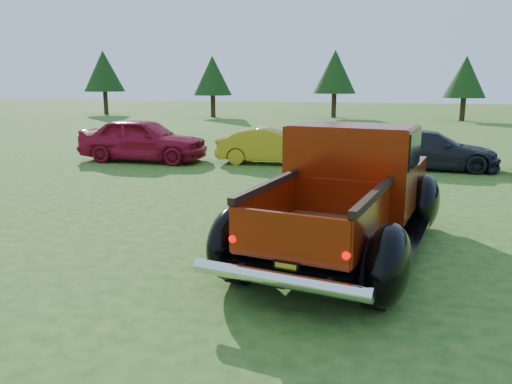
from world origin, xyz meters
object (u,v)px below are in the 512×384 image
tree_west (212,76)px  tree_mid_left (335,72)px  show_car_yellow (271,146)px  tree_mid_right (465,77)px  show_car_red (143,139)px  pickup_truck (351,190)px  tree_far_west (104,71)px  show_car_grey (429,150)px

tree_west → tree_mid_left: bearing=12.5°
tree_west → show_car_yellow: size_ratio=1.30×
tree_mid_right → show_car_yellow: bearing=-110.8°
tree_mid_right → show_car_red: bearing=-119.4°
tree_mid_left → tree_west: bearing=-167.5°
tree_mid_right → pickup_truck: 29.87m
tree_far_west → show_car_yellow: (19.82, -21.52, -2.94)m
tree_mid_left → show_car_yellow: (0.82, -22.52, -2.80)m
tree_far_west → tree_mid_right: 28.01m
tree_far_west → show_car_red: size_ratio=1.20×
show_car_yellow → show_car_grey: bearing=-92.1°
pickup_truck → show_car_grey: pickup_truck is taller
tree_west → show_car_grey: tree_west is taller
tree_mid_right → pickup_truck: bearing=-99.4°
tree_west → pickup_truck: (13.16, -28.41, -2.17)m
tree_mid_left → show_car_yellow: bearing=-87.9°
show_car_red → show_car_yellow: show_car_red is taller
pickup_truck → tree_mid_left: bearing=106.8°
tree_west → show_car_red: tree_west is taller
pickup_truck → show_car_red: bearing=145.7°
tree_mid_right → pickup_truck: (-4.84, -29.41, -2.03)m
tree_far_west → show_car_grey: tree_far_west is taller
tree_mid_right → show_car_red: 25.56m
tree_west → show_car_yellow: 22.89m
tree_far_west → tree_mid_left: 19.03m
show_car_yellow → tree_mid_left: bearing=-4.3°
tree_mid_right → pickup_truck: size_ratio=0.78×
pickup_truck → show_car_yellow: pickup_truck is taller
tree_west → tree_mid_right: size_ratio=1.05×
tree_mid_left → show_car_grey: bearing=-75.3°
tree_west → tree_mid_right: 18.03m
tree_mid_left → pickup_truck: tree_mid_left is taller
show_car_red → show_car_grey: 9.35m
tree_far_west → show_car_yellow: size_ratio=1.47×
tree_mid_left → pickup_truck: size_ratio=0.89×
tree_mid_right → show_car_grey: tree_mid_right is taller
pickup_truck → tree_west: bearing=123.9°
tree_west → show_car_red: bearing=-75.4°
show_car_yellow → pickup_truck: bearing=-163.4°
tree_mid_left → show_car_yellow: size_ratio=1.41×
tree_far_west → tree_mid_right: tree_far_west is taller
show_car_red → show_car_grey: show_car_red is taller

